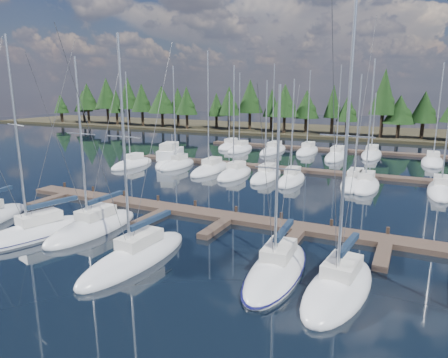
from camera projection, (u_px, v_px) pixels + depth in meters
The scene contains 12 objects.
ground at pixel (277, 188), 43.63m from camera, with size 260.00×260.00×0.00m, color black.
far_shore at pixel (357, 133), 96.20m from camera, with size 220.00×30.00×0.60m, color #322C1C.
main_dock at pixel (228, 220), 32.49m from camera, with size 44.00×6.13×0.90m.
back_docks at pixel (318, 159), 60.77m from camera, with size 50.00×21.80×0.40m.
front_sailboat_1 at pixel (35, 233), 29.30m from camera, with size 5.07×10.00×14.91m.
front_sailboat_2 at pixel (93, 227), 30.50m from camera, with size 3.09×8.98×13.59m.
front_sailboat_3 at pixel (136, 257), 25.09m from camera, with size 3.13×9.68×14.40m.
front_sailboat_4 at pixel (276, 270), 23.31m from camera, with size 3.40×9.23×11.65m.
front_sailboat_5 at pixel (339, 287), 21.24m from camera, with size 3.78×8.56×15.28m.
back_sailboat_rows at pixel (310, 164), 56.52m from camera, with size 45.65×33.01×16.00m.
motor_yacht_left at pixel (171, 160), 57.87m from camera, with size 6.23×10.67×5.08m.
tree_line at pixel (343, 104), 86.85m from camera, with size 186.90×11.70×14.10m.
Camera 1 is at (13.25, -10.63, 10.61)m, focal length 32.00 mm.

